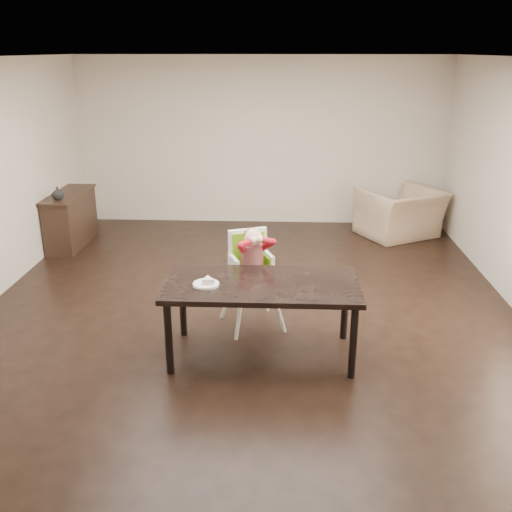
{
  "coord_description": "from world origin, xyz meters",
  "views": [
    {
      "loc": [
        0.36,
        -5.86,
        2.78
      ],
      "look_at": [
        0.12,
        -0.73,
        0.91
      ],
      "focal_mm": 40.0,
      "sensor_mm": 36.0,
      "label": 1
    }
  ],
  "objects_px": {
    "armchair": "(401,205)",
    "dining_table": "(262,290)",
    "sideboard": "(71,219)",
    "high_chair": "(252,257)"
  },
  "relations": [
    {
      "from": "high_chair",
      "to": "armchair",
      "type": "xyz_separation_m",
      "value": [
        2.15,
        3.16,
        -0.26
      ]
    },
    {
      "from": "dining_table",
      "to": "sideboard",
      "type": "distance_m",
      "value": 4.34
    },
    {
      "from": "dining_table",
      "to": "sideboard",
      "type": "relative_size",
      "value": 1.43
    },
    {
      "from": "dining_table",
      "to": "armchair",
      "type": "distance_m",
      "value": 4.31
    },
    {
      "from": "high_chair",
      "to": "sideboard",
      "type": "distance_m",
      "value": 3.8
    },
    {
      "from": "dining_table",
      "to": "high_chair",
      "type": "height_order",
      "value": "high_chair"
    },
    {
      "from": "armchair",
      "to": "sideboard",
      "type": "distance_m",
      "value": 5.02
    },
    {
      "from": "armchair",
      "to": "dining_table",
      "type": "bearing_deg",
      "value": 33.45
    },
    {
      "from": "armchair",
      "to": "high_chair",
      "type": "bearing_deg",
      "value": 27.16
    },
    {
      "from": "dining_table",
      "to": "armchair",
      "type": "relative_size",
      "value": 1.58
    }
  ]
}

